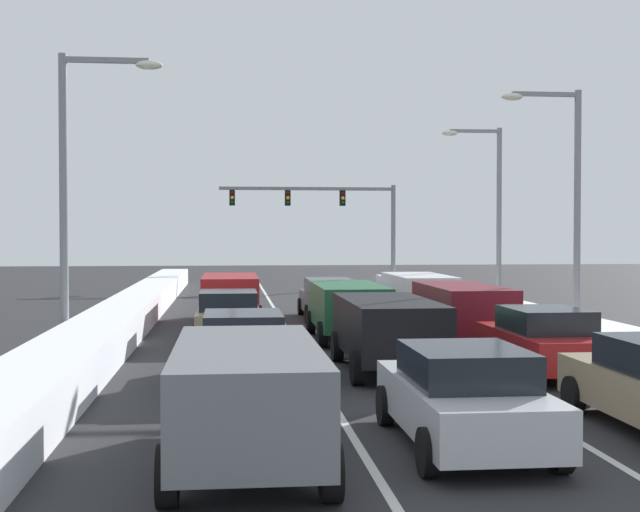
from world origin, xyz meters
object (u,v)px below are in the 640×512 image
suv_maroon_right_lane_third (463,308)px  sedan_tan_left_lane_third (228,316)px  sedan_navy_left_lane_second (243,347)px  sedan_charcoal_center_lane_fourth (328,298)px  suv_black_center_lane_second (388,328)px  suv_white_right_lane_fourth (419,293)px  sedan_silver_center_lane_nearest (464,396)px  suv_green_center_lane_third (348,306)px  suv_gray_left_lane_nearest (247,392)px  street_lamp_left_mid (78,175)px  street_lamp_right_far (491,199)px  street_lamp_right_mid (566,187)px  suv_red_left_lane_fourth (230,294)px  traffic_light_gantry (332,208)px  sedan_red_right_lane_second (543,341)px

suv_maroon_right_lane_third → sedan_tan_left_lane_third: size_ratio=1.09×
sedan_navy_left_lane_second → sedan_charcoal_center_lane_fourth: bearing=76.0°
suv_black_center_lane_second → sedan_charcoal_center_lane_fourth: suv_black_center_lane_second is taller
suv_black_center_lane_second → sedan_tan_left_lane_third: size_ratio=1.09×
suv_black_center_lane_second → suv_white_right_lane_fourth: bearing=74.0°
sedan_silver_center_lane_nearest → sedan_tan_left_lane_third: (-3.49, 12.91, 0.00)m
suv_white_right_lane_fourth → sedan_charcoal_center_lane_fourth: bearing=164.6°
sedan_navy_left_lane_second → sedan_silver_center_lane_nearest: bearing=-61.9°
suv_white_right_lane_fourth → suv_green_center_lane_third: size_ratio=1.00×
suv_gray_left_lane_nearest → street_lamp_left_mid: (-4.12, 11.19, 3.70)m
suv_maroon_right_lane_third → street_lamp_right_far: (4.51, 11.88, 3.66)m
sedan_tan_left_lane_third → street_lamp_right_far: (11.32, 11.07, 3.91)m
suv_maroon_right_lane_third → sedan_charcoal_center_lane_fourth: suv_maroon_right_lane_third is taller
street_lamp_right_mid → suv_red_left_lane_fourth: bearing=158.7°
suv_black_center_lane_second → street_lamp_right_mid: street_lamp_right_mid is taller
sedan_charcoal_center_lane_fourth → suv_gray_left_lane_nearest: size_ratio=0.92×
sedan_silver_center_lane_nearest → traffic_light_gantry: bearing=85.9°
street_lamp_right_far → suv_maroon_right_lane_third: bearing=-110.8°
suv_green_center_lane_third → sedan_silver_center_lane_nearest: bearing=-90.3°
suv_black_center_lane_second → suv_gray_left_lane_nearest: same height
sedan_navy_left_lane_second → sedan_tan_left_lane_third: size_ratio=1.00×
suv_maroon_right_lane_third → sedan_navy_left_lane_second: suv_maroon_right_lane_third is taller
sedan_tan_left_lane_third → street_lamp_right_far: size_ratio=0.58×
suv_red_left_lane_fourth → street_lamp_right_mid: bearing=-21.3°
suv_red_left_lane_fourth → street_lamp_left_mid: (-3.92, -8.25, 3.70)m
sedan_red_right_lane_second → suv_black_center_lane_second: size_ratio=0.92×
suv_black_center_lane_second → sedan_tan_left_lane_third: (-3.65, 5.84, -0.25)m
suv_white_right_lane_fourth → suv_black_center_lane_second: 12.05m
sedan_navy_left_lane_second → street_lamp_right_mid: 14.16m
suv_red_left_lane_fourth → street_lamp_left_mid: size_ratio=0.63×
street_lamp_right_far → suv_red_left_lane_fourth: bearing=-155.0°
sedan_red_right_lane_second → sedan_navy_left_lane_second: 6.79m
sedan_charcoal_center_lane_fourth → suv_red_left_lane_fourth: bearing=-167.3°
suv_white_right_lane_fourth → suv_black_center_lane_second: bearing=-106.0°
suv_green_center_lane_third → street_lamp_right_mid: bearing=11.1°
sedan_tan_left_lane_third → street_lamp_right_mid: (10.89, 1.58, 3.94)m
suv_maroon_right_lane_third → sedan_silver_center_lane_nearest: bearing=-105.4°
suv_white_right_lane_fourth → sedan_tan_left_lane_third: size_ratio=1.09×
suv_green_center_lane_third → traffic_light_gantry: (2.85, 27.51, 3.72)m
suv_white_right_lane_fourth → suv_green_center_lane_third: same height
street_lamp_right_mid → sedan_navy_left_lane_second: bearing=-141.1°
sedan_red_right_lane_second → street_lamp_left_mid: size_ratio=0.57×
suv_red_left_lane_fourth → street_lamp_right_far: size_ratio=0.63×
traffic_light_gantry → street_lamp_right_far: size_ratio=1.41×
sedan_red_right_lane_second → suv_black_center_lane_second: (-3.44, 0.73, 0.25)m
sedan_red_right_lane_second → suv_green_center_lane_third: (-3.53, 6.71, 0.25)m
suv_red_left_lane_fourth → traffic_light_gantry: size_ratio=0.45×
sedan_tan_left_lane_third → street_lamp_right_far: bearing=44.3°
sedan_charcoal_center_lane_fourth → street_lamp_right_far: street_lamp_right_far is taller
sedan_navy_left_lane_second → suv_maroon_right_lane_third: bearing=43.4°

